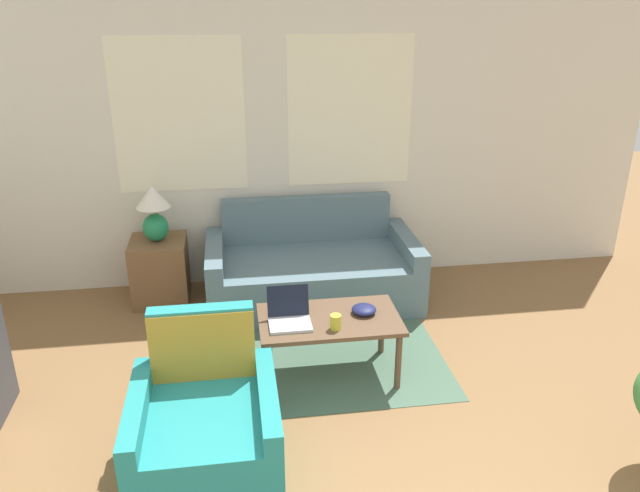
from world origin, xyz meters
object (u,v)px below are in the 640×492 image
(cup_navy, at_px, (336,322))
(table_lamp, at_px, (154,210))
(armchair, at_px, (206,430))
(laptop, at_px, (289,316))
(couch, at_px, (312,271))
(snack_bowl, at_px, (364,309))
(coffee_table, at_px, (329,324))

(cup_navy, bearing_deg, table_lamp, 130.00)
(armchair, relative_size, table_lamp, 1.81)
(table_lamp, bearing_deg, armchair, -78.75)
(table_lamp, relative_size, laptop, 1.71)
(couch, height_order, snack_bowl, couch)
(coffee_table, bearing_deg, laptop, -174.66)
(coffee_table, relative_size, cup_navy, 9.52)
(couch, distance_m, armchair, 2.23)
(cup_navy, bearing_deg, snack_bowl, 38.42)
(couch, xyz_separation_m, laptop, (-0.32, -1.25, 0.25))
(laptop, relative_size, snack_bowl, 1.65)
(table_lamp, xyz_separation_m, laptop, (0.99, -1.40, -0.32))
(laptop, bearing_deg, armchair, -124.47)
(snack_bowl, bearing_deg, armchair, -141.49)
(cup_navy, bearing_deg, couch, 88.94)
(couch, bearing_deg, laptop, -104.28)
(couch, xyz_separation_m, coffee_table, (-0.04, -1.23, 0.15))
(table_lamp, bearing_deg, laptop, -54.73)
(table_lamp, distance_m, coffee_table, 1.92)
(armchair, xyz_separation_m, cup_navy, (0.84, 0.67, 0.24))
(armchair, bearing_deg, cup_navy, 38.54)
(coffee_table, xyz_separation_m, snack_bowl, (0.25, 0.03, 0.08))
(coffee_table, bearing_deg, snack_bowl, 6.13)
(table_lamp, distance_m, snack_bowl, 2.05)
(couch, height_order, table_lamp, table_lamp)
(laptop, xyz_separation_m, cup_navy, (0.29, -0.13, -0.00))
(cup_navy, bearing_deg, coffee_table, 95.93)
(armchair, height_order, coffee_table, armchair)
(armchair, distance_m, table_lamp, 2.31)
(coffee_table, relative_size, snack_bowl, 5.66)
(coffee_table, height_order, laptop, laptop)
(couch, bearing_deg, cup_navy, -91.06)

